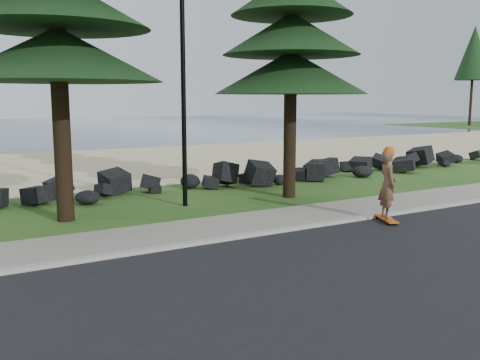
{
  "coord_description": "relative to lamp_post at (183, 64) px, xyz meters",
  "views": [
    {
      "loc": [
        -6.49,
        -11.06,
        3.15
      ],
      "look_at": [
        0.01,
        0.0,
        1.19
      ],
      "focal_mm": 40.0,
      "sensor_mm": 36.0,
      "label": 1
    }
  ],
  "objects": [
    {
      "name": "skateboarder",
      "position": [
        3.55,
        -4.6,
        -3.16
      ],
      "size": [
        0.64,
        1.06,
        1.94
      ],
      "rotation": [
        0.0,
        0.0,
        1.17
      ],
      "color": "#BB480B",
      "rests_on": "ground"
    },
    {
      "name": "lamp_post",
      "position": [
        0.0,
        0.0,
        0.0
      ],
      "size": [
        0.25,
        0.14,
        8.14
      ],
      "color": "black",
      "rests_on": "ground"
    },
    {
      "name": "kerb",
      "position": [
        0.0,
        -4.1,
        -4.08
      ],
      "size": [
        160.0,
        0.2,
        0.1
      ],
      "primitive_type": "cube",
      "color": "#A7A196",
      "rests_on": "ground"
    },
    {
      "name": "ground",
      "position": [
        0.0,
        -3.2,
        -4.13
      ],
      "size": [
        160.0,
        160.0,
        0.0
      ],
      "primitive_type": "plane",
      "color": "#244C17",
      "rests_on": "ground"
    },
    {
      "name": "beach_sand",
      "position": [
        0.0,
        11.3,
        -4.13
      ],
      "size": [
        160.0,
        15.0,
        0.01
      ],
      "primitive_type": "cube",
      "color": "tan",
      "rests_on": "ground"
    },
    {
      "name": "sidewalk",
      "position": [
        0.0,
        -3.0,
        -4.09
      ],
      "size": [
        160.0,
        2.0,
        0.08
      ],
      "primitive_type": "cube",
      "color": "gray",
      "rests_on": "ground"
    },
    {
      "name": "seawall_boulders",
      "position": [
        0.0,
        2.4,
        -4.13
      ],
      "size": [
        60.0,
        2.4,
        1.1
      ],
      "primitive_type": null,
      "color": "black",
      "rests_on": "ground"
    },
    {
      "name": "road",
      "position": [
        0.0,
        -7.7,
        -4.12
      ],
      "size": [
        160.0,
        7.0,
        0.02
      ],
      "primitive_type": "cube",
      "color": "black",
      "rests_on": "ground"
    }
  ]
}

